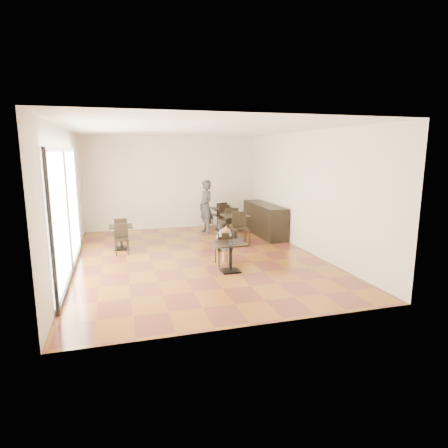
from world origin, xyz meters
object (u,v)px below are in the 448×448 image
object	(u,v)px
adult_patron	(206,207)
child	(223,244)
child_chair	(223,248)
chair_left_b	(122,240)
child_table	(230,257)
cafe_table_back	(222,219)
chair_mid_a	(230,222)
cafe_table_mid	(235,228)
chair_back_b	(227,219)
chair_left_a	(121,231)
chair_back_a	(219,215)
chair_mid_b	(241,229)
cafe_table_left	(121,237)

from	to	relation	value
adult_patron	child	bearing A→B (deg)	-20.21
child_chair	adult_patron	world-z (taller)	adult_patron
child_chair	chair_left_b	size ratio (longest dim) A/B	1.01
child_table	child	bearing A→B (deg)	90.00
cafe_table_back	chair_mid_a	distance (m)	1.15
cafe_table_mid	chair_back_b	bearing A→B (deg)	86.11
adult_patron	chair_left_a	distance (m)	2.93
chair_mid_a	chair_back_a	world-z (taller)	chair_mid_a
child_table	chair_mid_b	distance (m)	2.45
chair_mid_a	cafe_table_mid	bearing A→B (deg)	89.37
chair_mid_b	chair_left_b	world-z (taller)	chair_mid_b
child_table	cafe_table_left	distance (m)	3.57
cafe_table_mid	chair_left_b	bearing A→B (deg)	-169.81
cafe_table_left	adult_patron	bearing A→B (deg)	27.65
cafe_table_mid	chair_left_a	xyz separation A→B (m)	(-3.32, 0.50, 0.00)
adult_patron	cafe_table_back	xyz separation A→B (m)	(0.65, 0.30, -0.49)
cafe_table_back	chair_left_a	size ratio (longest dim) A/B	0.96
child	cafe_table_mid	world-z (taller)	child
child_table	chair_mid_a	xyz separation A→B (m)	(1.01, 3.32, 0.14)
chair_mid_b	chair_left_a	bearing A→B (deg)	161.81
child	chair_mid_b	world-z (taller)	child
adult_patron	chair_mid_a	bearing A→B (deg)	20.83
chair_mid_b	cafe_table_mid	bearing A→B (deg)	89.37
chair_back_a	chair_mid_b	bearing A→B (deg)	74.99
chair_back_a	chair_mid_a	bearing A→B (deg)	73.75
chair_left_a	child_table	bearing A→B (deg)	123.78
cafe_table_mid	chair_left_b	distance (m)	3.38
cafe_table_back	chair_left_a	distance (m)	3.60
chair_back_b	cafe_table_left	bearing A→B (deg)	-173.99
cafe_table_left	chair_back_b	bearing A→B (deg)	19.31
chair_left_b	cafe_table_left	bearing A→B (deg)	88.54
cafe_table_left	chair_back_a	bearing A→B (deg)	31.81
chair_back_a	chair_back_b	bearing A→B (deg)	76.70
cafe_table_mid	chair_back_a	world-z (taller)	chair_back_a
cafe_table_mid	cafe_table_left	distance (m)	3.32
child_table	adult_patron	size ratio (longest dim) A/B	0.38
cafe_table_left	chair_left_a	size ratio (longest dim) A/B	0.83
cafe_table_mid	chair_back_a	size ratio (longest dim) A/B	0.86
child_chair	cafe_table_mid	world-z (taller)	child_chair
cafe_table_mid	chair_mid_a	bearing A→B (deg)	90.00
child_table	chair_mid_a	world-z (taller)	chair_mid_a
child	adult_patron	xyz separation A→B (m)	(0.44, 3.62, 0.37)
child	chair_left_a	size ratio (longest dim) A/B	1.27
chair_mid_a	chair_back_a	bearing A→B (deg)	-93.58
child	adult_patron	distance (m)	3.66
adult_patron	cafe_table_left	bearing A→B (deg)	-75.64
child	chair_mid_a	xyz separation A→B (m)	(1.01, 2.77, -0.03)
adult_patron	cafe_table_left	world-z (taller)	adult_patron
chair_mid_b	chair_left_a	world-z (taller)	chair_mid_b
adult_patron	chair_mid_b	world-z (taller)	adult_patron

